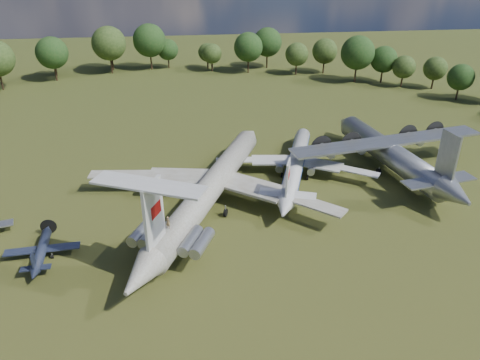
{
  "coord_description": "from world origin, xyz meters",
  "views": [
    {
      "loc": [
        2.23,
        -68.85,
        40.01
      ],
      "look_at": [
        9.75,
        -2.45,
        5.0
      ],
      "focal_mm": 35.0,
      "sensor_mm": 36.0,
      "label": 1
    }
  ],
  "objects_px": {
    "person_on_il62": "(168,222)",
    "small_prop_west": "(42,252)",
    "tu104_jet": "(296,167)",
    "an12_transport": "(390,157)",
    "il62_airliner": "(211,192)"
  },
  "relations": [
    {
      "from": "person_on_il62",
      "to": "tu104_jet",
      "type": "bearing_deg",
      "value": -106.73
    },
    {
      "from": "tu104_jet",
      "to": "person_on_il62",
      "type": "height_order",
      "value": "person_on_il62"
    },
    {
      "from": "tu104_jet",
      "to": "person_on_il62",
      "type": "xyz_separation_m",
      "value": [
        -22.61,
        -23.57,
        4.51
      ]
    },
    {
      "from": "il62_airliner",
      "to": "person_on_il62",
      "type": "bearing_deg",
      "value": -90.0
    },
    {
      "from": "tu104_jet",
      "to": "person_on_il62",
      "type": "bearing_deg",
      "value": -115.31
    },
    {
      "from": "an12_transport",
      "to": "small_prop_west",
      "type": "xyz_separation_m",
      "value": [
        -58.7,
        -21.18,
        -1.85
      ]
    },
    {
      "from": "person_on_il62",
      "to": "small_prop_west",
      "type": "bearing_deg",
      "value": 17.7
    },
    {
      "from": "il62_airliner",
      "to": "small_prop_west",
      "type": "relative_size",
      "value": 4.15
    },
    {
      "from": "tu104_jet",
      "to": "person_on_il62",
      "type": "distance_m",
      "value": 32.98
    },
    {
      "from": "il62_airliner",
      "to": "an12_transport",
      "type": "relative_size",
      "value": 1.32
    },
    {
      "from": "il62_airliner",
      "to": "small_prop_west",
      "type": "height_order",
      "value": "il62_airliner"
    },
    {
      "from": "an12_transport",
      "to": "small_prop_west",
      "type": "bearing_deg",
      "value": -171.17
    },
    {
      "from": "il62_airliner",
      "to": "person_on_il62",
      "type": "height_order",
      "value": "person_on_il62"
    },
    {
      "from": "an12_transport",
      "to": "small_prop_west",
      "type": "distance_m",
      "value": 62.43
    },
    {
      "from": "small_prop_west",
      "to": "il62_airliner",
      "type": "bearing_deg",
      "value": 20.51
    }
  ]
}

